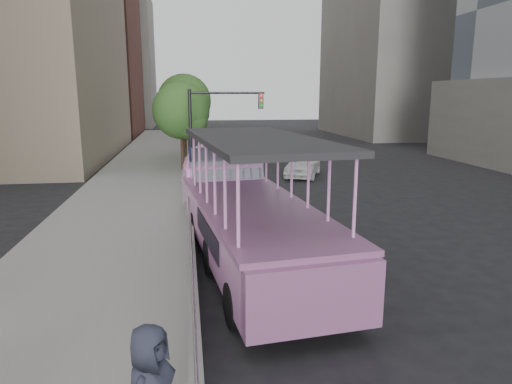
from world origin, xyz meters
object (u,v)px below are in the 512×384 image
at_px(duck_boat, 243,211).
at_px(street_tree_far, 186,103).
at_px(parking_sign, 191,176).
at_px(street_tree_near, 183,113).
at_px(traffic_signal, 212,121).
at_px(car, 303,164).

relative_size(duck_boat, street_tree_far, 1.81).
height_order(parking_sign, street_tree_near, street_tree_near).
bearing_deg(traffic_signal, car, 16.09).
bearing_deg(traffic_signal, street_tree_far, 98.43).
bearing_deg(street_tree_far, duck_boat, -85.68).
distance_m(parking_sign, street_tree_near, 11.44).
bearing_deg(duck_boat, car, 68.32).
relative_size(car, parking_sign, 1.53).
relative_size(parking_sign, street_tree_near, 0.51).
xyz_separation_m(duck_boat, traffic_signal, (-0.21, 11.92, 2.09)).
relative_size(traffic_signal, street_tree_far, 0.81).
bearing_deg(car, traffic_signal, -140.71).
xyz_separation_m(parking_sign, street_tree_near, (-0.30, 11.26, 2.00)).
relative_size(car, street_tree_near, 0.79).
bearing_deg(street_tree_near, duck_boat, -83.27).
xyz_separation_m(car, parking_sign, (-6.89, -9.45, 1.06)).
height_order(traffic_signal, street_tree_near, street_tree_near).
bearing_deg(parking_sign, duck_boat, -69.74).
height_order(parking_sign, traffic_signal, traffic_signal).
distance_m(car, street_tree_far, 11.07).
xyz_separation_m(traffic_signal, street_tree_near, (-1.60, 3.43, 0.32)).
distance_m(car, traffic_signal, 6.43).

